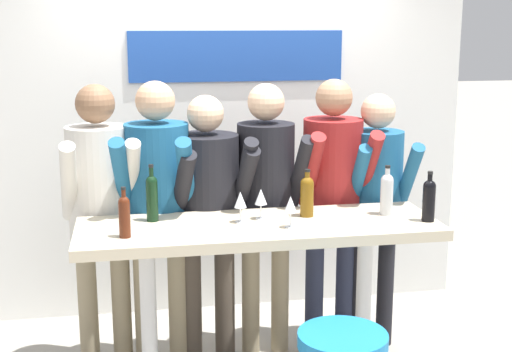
{
  "coord_description": "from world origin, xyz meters",
  "views": [
    {
      "loc": [
        -0.7,
        -3.75,
        2.17
      ],
      "look_at": [
        0.0,
        0.1,
        1.3
      ],
      "focal_mm": 50.0,
      "sensor_mm": 36.0,
      "label": 1
    }
  ],
  "objects_px": {
    "person_left": "(158,195)",
    "wine_bottle_1": "(124,215)",
    "wine_bottle_0": "(429,198)",
    "person_center_left": "(207,203)",
    "person_center_right": "(332,186)",
    "wine_glass_0": "(261,198)",
    "wine_glass_1": "(291,205)",
    "person_center": "(266,190)",
    "person_far_left": "(100,197)",
    "wine_bottle_4": "(307,194)",
    "wine_bottle_2": "(152,196)",
    "wine_glass_2": "(240,201)",
    "tasting_table": "(259,253)",
    "person_right": "(376,193)",
    "wine_bottle_3": "(387,192)"
  },
  "relations": [
    {
      "from": "wine_bottle_2",
      "to": "wine_glass_0",
      "type": "height_order",
      "value": "wine_bottle_2"
    },
    {
      "from": "person_center",
      "to": "person_center_right",
      "type": "distance_m",
      "value": 0.43
    },
    {
      "from": "person_center_right",
      "to": "wine_bottle_0",
      "type": "height_order",
      "value": "person_center_right"
    },
    {
      "from": "person_center_left",
      "to": "wine_bottle_3",
      "type": "distance_m",
      "value": 1.09
    },
    {
      "from": "person_center_right",
      "to": "wine_glass_0",
      "type": "bearing_deg",
      "value": -139.74
    },
    {
      "from": "tasting_table",
      "to": "wine_bottle_3",
      "type": "relative_size",
      "value": 6.92
    },
    {
      "from": "person_far_left",
      "to": "person_center_right",
      "type": "bearing_deg",
      "value": -4.54
    },
    {
      "from": "wine_glass_1",
      "to": "person_center",
      "type": "bearing_deg",
      "value": 90.55
    },
    {
      "from": "person_far_left",
      "to": "wine_bottle_1",
      "type": "bearing_deg",
      "value": -82.56
    },
    {
      "from": "person_far_left",
      "to": "wine_bottle_4",
      "type": "relative_size",
      "value": 6.49
    },
    {
      "from": "tasting_table",
      "to": "person_left",
      "type": "relative_size",
      "value": 1.11
    },
    {
      "from": "wine_bottle_3",
      "to": "wine_glass_1",
      "type": "distance_m",
      "value": 0.63
    },
    {
      "from": "person_center",
      "to": "wine_glass_0",
      "type": "height_order",
      "value": "person_center"
    },
    {
      "from": "tasting_table",
      "to": "wine_glass_2",
      "type": "xyz_separation_m",
      "value": [
        -0.1,
        0.04,
        0.3
      ]
    },
    {
      "from": "person_center_right",
      "to": "wine_glass_1",
      "type": "distance_m",
      "value": 0.78
    },
    {
      "from": "wine_glass_0",
      "to": "wine_glass_2",
      "type": "xyz_separation_m",
      "value": [
        -0.13,
        -0.05,
        0.0
      ]
    },
    {
      "from": "person_center_right",
      "to": "wine_glass_2",
      "type": "bearing_deg",
      "value": -142.59
    },
    {
      "from": "wine_bottle_0",
      "to": "person_center_left",
      "type": "bearing_deg",
      "value": 152.85
    },
    {
      "from": "person_left",
      "to": "tasting_table",
      "type": "bearing_deg",
      "value": -33.07
    },
    {
      "from": "wine_glass_1",
      "to": "person_right",
      "type": "bearing_deg",
      "value": 41.65
    },
    {
      "from": "wine_glass_2",
      "to": "person_center_right",
      "type": "bearing_deg",
      "value": 36.57
    },
    {
      "from": "tasting_table",
      "to": "person_left",
      "type": "height_order",
      "value": "person_left"
    },
    {
      "from": "wine_bottle_2",
      "to": "wine_glass_2",
      "type": "distance_m",
      "value": 0.5
    },
    {
      "from": "person_far_left",
      "to": "wine_bottle_4",
      "type": "height_order",
      "value": "person_far_left"
    },
    {
      "from": "person_left",
      "to": "wine_glass_1",
      "type": "bearing_deg",
      "value": -31.76
    },
    {
      "from": "tasting_table",
      "to": "wine_glass_0",
      "type": "bearing_deg",
      "value": 73.25
    },
    {
      "from": "person_left",
      "to": "wine_bottle_4",
      "type": "relative_size",
      "value": 6.56
    },
    {
      "from": "wine_bottle_2",
      "to": "person_left",
      "type": "bearing_deg",
      "value": 81.97
    },
    {
      "from": "person_center",
      "to": "wine_bottle_1",
      "type": "height_order",
      "value": "person_center"
    },
    {
      "from": "wine_glass_1",
      "to": "wine_glass_2",
      "type": "xyz_separation_m",
      "value": [
        -0.25,
        0.15,
        0.0
      ]
    },
    {
      "from": "wine_bottle_2",
      "to": "person_center",
      "type": "bearing_deg",
      "value": 28.06
    },
    {
      "from": "person_left",
      "to": "wine_bottle_0",
      "type": "xyz_separation_m",
      "value": [
        1.48,
        -0.59,
        0.06
      ]
    },
    {
      "from": "person_far_left",
      "to": "wine_bottle_4",
      "type": "distance_m",
      "value": 1.25
    },
    {
      "from": "person_left",
      "to": "person_center",
      "type": "bearing_deg",
      "value": 14.49
    },
    {
      "from": "person_far_left",
      "to": "wine_bottle_0",
      "type": "height_order",
      "value": "person_far_left"
    },
    {
      "from": "tasting_table",
      "to": "person_left",
      "type": "xyz_separation_m",
      "value": [
        -0.54,
        0.47,
        0.24
      ]
    },
    {
      "from": "wine_glass_0",
      "to": "person_far_left",
      "type": "bearing_deg",
      "value": 154.72
    },
    {
      "from": "tasting_table",
      "to": "person_right",
      "type": "relative_size",
      "value": 1.18
    },
    {
      "from": "person_center_right",
      "to": "wine_bottle_4",
      "type": "distance_m",
      "value": 0.53
    },
    {
      "from": "person_left",
      "to": "person_far_left",
      "type": "bearing_deg",
      "value": -178.64
    },
    {
      "from": "person_center",
      "to": "wine_bottle_4",
      "type": "bearing_deg",
      "value": -74.96
    },
    {
      "from": "person_left",
      "to": "person_center_right",
      "type": "distance_m",
      "value": 1.12
    },
    {
      "from": "person_center_left",
      "to": "wine_bottle_1",
      "type": "height_order",
      "value": "person_center_left"
    },
    {
      "from": "wine_bottle_3",
      "to": "person_far_left",
      "type": "bearing_deg",
      "value": 164.23
    },
    {
      "from": "person_far_left",
      "to": "person_right",
      "type": "bearing_deg",
      "value": -5.26
    },
    {
      "from": "person_left",
      "to": "wine_bottle_1",
      "type": "bearing_deg",
      "value": -99.76
    },
    {
      "from": "person_center_left",
      "to": "wine_glass_1",
      "type": "bearing_deg",
      "value": -66.37
    },
    {
      "from": "person_center",
      "to": "wine_bottle_4",
      "type": "relative_size",
      "value": 6.44
    },
    {
      "from": "person_left",
      "to": "wine_bottle_1",
      "type": "height_order",
      "value": "person_left"
    },
    {
      "from": "person_left",
      "to": "person_center_left",
      "type": "xyz_separation_m",
      "value": [
        0.3,
        0.01,
        -0.06
      ]
    }
  ]
}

